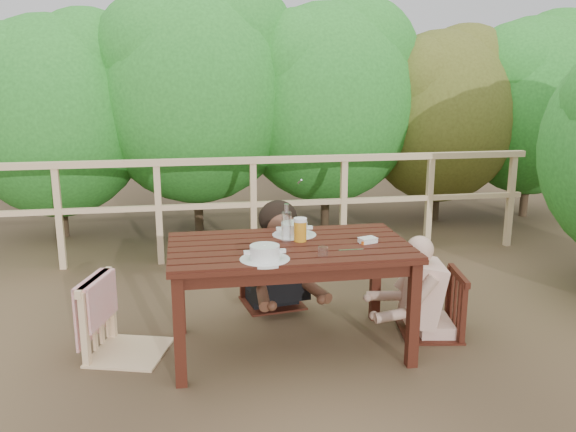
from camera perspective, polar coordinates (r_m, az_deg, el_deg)
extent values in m
plane|color=brown|center=(4.12, 0.12, -12.41)|extent=(60.00, 60.00, 0.00)
cube|color=#33130B|center=(3.98, 0.12, -7.81)|extent=(1.54, 0.87, 0.71)
cube|color=#D7B285|center=(4.00, -15.15, -6.23)|extent=(0.60, 0.60, 0.97)
cube|color=#33130B|center=(4.70, -1.53, -3.20)|extent=(0.51, 0.51, 0.90)
cube|color=#33130B|center=(4.30, 13.54, -5.55)|extent=(0.49, 0.49, 0.85)
cube|color=#D7B285|center=(5.83, -3.29, 0.68)|extent=(5.60, 0.10, 1.01)
cylinder|color=silver|center=(3.55, -2.22, -3.57)|extent=(0.30, 0.30, 0.10)
cylinder|color=white|center=(4.07, 0.60, -1.30)|extent=(0.30, 0.30, 0.10)
cylinder|color=orange|center=(3.91, 1.16, -1.40)|extent=(0.09, 0.09, 0.17)
cylinder|color=silver|center=(3.87, -0.14, -0.80)|extent=(0.06, 0.06, 0.27)
cylinder|color=silver|center=(3.62, 3.32, -3.48)|extent=(0.06, 0.06, 0.07)
cube|color=white|center=(3.93, 7.56, -2.38)|extent=(0.13, 0.11, 0.05)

